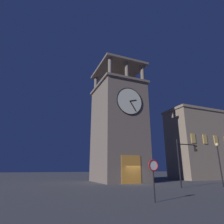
# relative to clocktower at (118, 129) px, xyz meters

# --- Properties ---
(ground_plane) EXTENTS (200.00, 200.00, 0.00)m
(ground_plane) POSITION_rel_clocktower_xyz_m (-0.33, 4.91, -8.90)
(ground_plane) COLOR #4C4C51
(clocktower) EXTENTS (8.12, 9.57, 22.97)m
(clocktower) POSITION_rel_clocktower_xyz_m (0.00, 0.00, 0.00)
(clocktower) COLOR #75665B
(clocktower) RESTS_ON ground_plane
(adjacent_wing_building) EXTENTS (15.49, 7.08, 14.39)m
(adjacent_wing_building) POSITION_rel_clocktower_xyz_m (-20.46, -0.52, -1.69)
(adjacent_wing_building) COLOR gray
(adjacent_wing_building) RESTS_ON ground_plane
(traffic_signal_near) EXTENTS (3.04, 0.41, 5.53)m
(traffic_signal_near) POSITION_rel_clocktower_xyz_m (-3.40, 11.82, -5.31)
(traffic_signal_near) COLOR black
(traffic_signal_near) RESTS_ON ground_plane
(street_lamp) EXTENTS (0.44, 0.44, 5.26)m
(street_lamp) POSITION_rel_clocktower_xyz_m (-8.11, 12.67, -5.24)
(street_lamp) COLOR black
(street_lamp) RESTS_ON ground_plane
(no_horn_sign) EXTENTS (0.78, 0.14, 2.72)m
(no_horn_sign) POSITION_rel_clocktower_xyz_m (5.91, 18.67, -6.78)
(no_horn_sign) COLOR black
(no_horn_sign) RESTS_ON ground_plane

